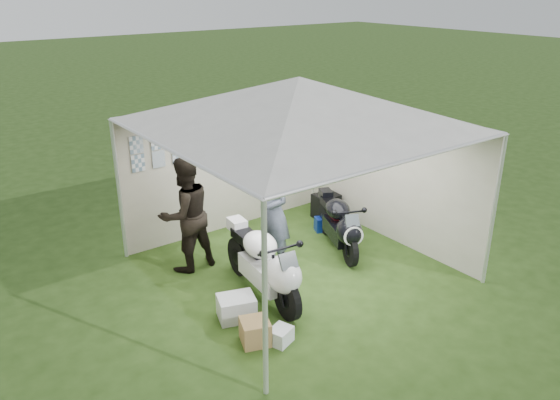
# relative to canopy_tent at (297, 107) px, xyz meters

# --- Properties ---
(ground) EXTENTS (80.00, 80.00, 0.00)m
(ground) POSITION_rel_canopy_tent_xyz_m (0.00, -0.03, -2.58)
(ground) COLOR #223B11
(ground) RESTS_ON ground
(canopy_tent) EXTENTS (5.66, 5.66, 3.00)m
(canopy_tent) POSITION_rel_canopy_tent_xyz_m (0.00, 0.00, 0.00)
(canopy_tent) COLOR silver
(canopy_tent) RESTS_ON ground
(motorcycle_white) EXTENTS (0.58, 2.00, 0.99)m
(motorcycle_white) POSITION_rel_canopy_tent_xyz_m (-0.88, -0.44, -2.03)
(motorcycle_white) COLOR black
(motorcycle_white) RESTS_ON ground
(motorcycle_black) EXTENTS (0.92, 1.68, 0.88)m
(motorcycle_black) POSITION_rel_canopy_tent_xyz_m (0.96, 0.04, -2.08)
(motorcycle_black) COLOR black
(motorcycle_black) RESTS_ON ground
(paddock_stand) EXTENTS (0.40, 0.33, 0.25)m
(paddock_stand) POSITION_rel_canopy_tent_xyz_m (1.28, 0.79, -2.45)
(paddock_stand) COLOR blue
(paddock_stand) RESTS_ON ground
(person_dark_jacket) EXTENTS (0.94, 0.76, 1.83)m
(person_dark_jacket) POSITION_rel_canopy_tent_xyz_m (-1.35, 1.02, -1.66)
(person_dark_jacket) COLOR black
(person_dark_jacket) RESTS_ON ground
(person_blue_jacket) EXTENTS (0.58, 0.76, 1.89)m
(person_blue_jacket) POSITION_rel_canopy_tent_xyz_m (-0.24, 0.23, -1.63)
(person_blue_jacket) COLOR slate
(person_blue_jacket) RESTS_ON ground
(equipment_box) EXTENTS (0.49, 0.40, 0.46)m
(equipment_box) POSITION_rel_canopy_tent_xyz_m (1.70, 1.23, -2.34)
(equipment_box) COLOR black
(equipment_box) RESTS_ON ground
(crate_0) EXTENTS (0.58, 0.51, 0.32)m
(crate_0) POSITION_rel_canopy_tent_xyz_m (-1.49, -0.62, -2.41)
(crate_0) COLOR #B4B8BD
(crate_0) RESTS_ON ground
(crate_1) EXTENTS (0.45, 0.45, 0.31)m
(crate_1) POSITION_rel_canopy_tent_xyz_m (-1.58, -1.21, -2.42)
(crate_1) COLOR olive
(crate_1) RESTS_ON ground
(crate_2) EXTENTS (0.35, 0.32, 0.21)m
(crate_2) POSITION_rel_canopy_tent_xyz_m (-1.33, -1.41, -2.47)
(crate_2) COLOR silver
(crate_2) RESTS_ON ground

